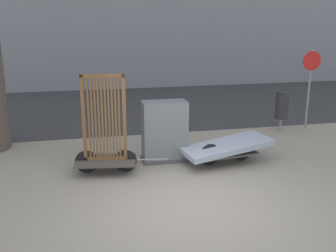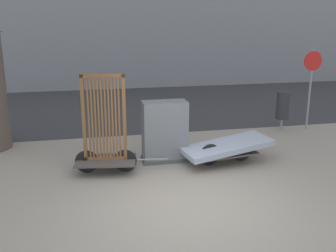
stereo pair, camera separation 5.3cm
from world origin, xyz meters
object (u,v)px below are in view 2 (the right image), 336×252
sign_post (311,78)px  utility_cabinet (165,133)px  bike_cart_with_bedframe (105,140)px  trash_bin (283,106)px  bike_cart_with_mattress (227,147)px

sign_post → utility_cabinet: bearing=-159.2°
bike_cart_with_bedframe → utility_cabinet: bike_cart_with_bedframe is taller
utility_cabinet → trash_bin: (3.85, 1.78, 0.08)m
bike_cart_with_mattress → trash_bin: size_ratio=2.09×
bike_cart_with_mattress → utility_cabinet: utility_cabinet is taller
bike_cart_with_bedframe → utility_cabinet: 1.44m
utility_cabinet → sign_post: bearing=20.8°
utility_cabinet → sign_post: 5.06m
bike_cart_with_mattress → trash_bin: 3.38m
bike_cart_with_mattress → trash_bin: trash_bin is taller
bike_cart_with_mattress → utility_cabinet: 1.44m
utility_cabinet → trash_bin: size_ratio=1.23×
bike_cart_with_bedframe → trash_bin: 5.67m
trash_bin → utility_cabinet: bearing=-155.2°
bike_cart_with_bedframe → trash_bin: size_ratio=1.86×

